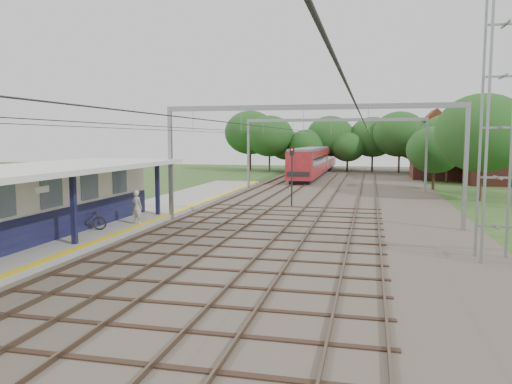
% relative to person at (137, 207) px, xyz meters
% --- Properties ---
extents(ground, '(160.00, 160.00, 0.00)m').
position_rel_person_xyz_m(ground, '(5.61, -11.57, -1.29)').
color(ground, '#2D4C1E').
rests_on(ground, ground).
extents(ballast_bed, '(18.00, 90.00, 0.10)m').
position_rel_person_xyz_m(ballast_bed, '(9.61, 18.43, -1.24)').
color(ballast_bed, '#473D33').
rests_on(ballast_bed, ground).
extents(platform, '(5.00, 52.00, 0.35)m').
position_rel_person_xyz_m(platform, '(-1.89, 2.43, -1.11)').
color(platform, gray).
rests_on(platform, ground).
extents(yellow_stripe, '(0.45, 52.00, 0.01)m').
position_rel_person_xyz_m(yellow_stripe, '(0.36, 2.43, -0.93)').
color(yellow_stripe, yellow).
rests_on(yellow_stripe, platform).
extents(station_building, '(3.41, 18.00, 3.40)m').
position_rel_person_xyz_m(station_building, '(-3.27, -4.57, 0.76)').
color(station_building, beige).
rests_on(station_building, platform).
extents(canopy, '(6.40, 20.00, 3.44)m').
position_rel_person_xyz_m(canopy, '(-2.16, -5.57, 2.35)').
color(canopy, '#111236').
rests_on(canopy, platform).
extents(rail_tracks, '(11.80, 88.00, 0.15)m').
position_rel_person_xyz_m(rail_tracks, '(7.11, 18.43, -1.11)').
color(rail_tracks, brown).
rests_on(rail_tracks, ballast_bed).
extents(catenary_system, '(17.22, 88.00, 7.00)m').
position_rel_person_xyz_m(catenary_system, '(9.00, 13.71, 4.22)').
color(catenary_system, gray).
rests_on(catenary_system, ground).
extents(lattice_pylon, '(1.30, 1.30, 12.00)m').
position_rel_person_xyz_m(lattice_pylon, '(17.61, -3.57, 4.71)').
color(lattice_pylon, gray).
rests_on(lattice_pylon, ground).
extents(tree_band, '(31.72, 30.88, 8.82)m').
position_rel_person_xyz_m(tree_band, '(9.45, 45.55, 3.63)').
color(tree_band, '#382619').
rests_on(tree_band, ground).
extents(house_near, '(7.00, 6.12, 7.89)m').
position_rel_person_xyz_m(house_near, '(26.61, 34.43, 1.70)').
color(house_near, brown).
rests_on(house_near, ground).
extents(house_far, '(8.00, 6.12, 8.66)m').
position_rel_person_xyz_m(house_far, '(21.61, 40.43, 1.94)').
color(house_far, brown).
rests_on(house_far, ground).
extents(person, '(0.79, 0.65, 1.88)m').
position_rel_person_xyz_m(person, '(0.00, 0.00, 0.00)').
color(person, beige).
rests_on(person, platform).
extents(bicycle, '(1.91, 1.05, 1.11)m').
position_rel_person_xyz_m(bicycle, '(-1.51, -2.45, -0.39)').
color(bicycle, black).
rests_on(bicycle, platform).
extents(train, '(2.91, 36.22, 3.82)m').
position_rel_person_xyz_m(train, '(5.11, 45.48, 0.84)').
color(train, black).
rests_on(train, ballast_bed).
extents(signal_post, '(0.33, 0.28, 4.38)m').
position_rel_person_xyz_m(signal_post, '(6.96, 11.08, 1.48)').
color(signal_post, black).
rests_on(signal_post, ground).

